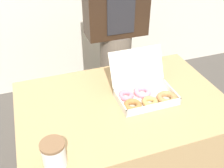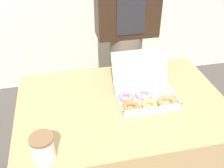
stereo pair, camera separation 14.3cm
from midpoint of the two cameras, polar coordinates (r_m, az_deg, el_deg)
table at (r=1.75m, az=-0.33°, el=-13.71°), size 1.18×0.80×0.76m
donut_box at (r=1.49m, az=4.38°, el=-2.13°), size 0.35×0.32×0.24m
coffee_cup at (r=1.17m, az=-16.09°, el=-14.61°), size 0.11×0.11×0.13m
person_customer at (r=1.98m, az=-1.28°, el=11.75°), size 0.44×0.24×1.70m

